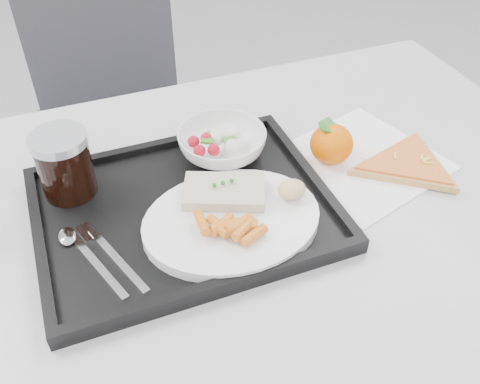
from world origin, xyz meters
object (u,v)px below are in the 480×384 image
Objects in this scene: chair at (115,96)px; cola_glass at (64,163)px; salad_bowl at (222,144)px; dinner_plate at (232,221)px; tangerine at (332,144)px; tray at (184,211)px; table at (245,231)px; pizza_slice at (407,164)px.

cola_glass is (-0.17, -0.65, 0.28)m from chair.
chair reaches higher than salad_bowl.
dinner_plate is at bearing -86.79° from chair.
chair is at bearing 110.69° from tangerine.
cola_glass is at bearing 171.71° from tangerine.
tray is 0.09m from dinner_plate.
pizza_slice is at bearing -4.42° from table.
tangerine reaches higher than tray.
cola_glass is at bearing -104.30° from chair.
chair is 6.11× the size of salad_bowl.
tray is at bearing 175.44° from table.
tray is 2.96× the size of salad_bowl.
cola_glass reaches higher than tray.
chair reaches higher than cola_glass.
chair reaches higher than tray.
tray is at bearing 175.54° from pizza_slice.
salad_bowl is at bearing -81.91° from chair.
dinner_plate is at bearing -154.97° from tangerine.
chair is 3.66× the size of pizza_slice.
chair is at bearing 93.21° from dinner_plate.
salad_bowl is (0.09, -0.65, 0.25)m from chair.
tray is at bearing -171.64° from tangerine.
chair is 0.71m from salad_bowl.
cola_glass is at bearing 146.26° from tray.
table is 0.30m from pizza_slice.
salad_bowl is 0.19m from tangerine.
pizza_slice is (0.29, -0.02, 0.08)m from table.
table is at bearing -91.09° from salad_bowl.
cola_glass is (-0.26, 0.11, 0.14)m from table.
dinner_plate is at bearing -174.37° from pizza_slice.
pizza_slice is at bearing -64.12° from chair.
chair is 10.92× the size of tangerine.
tray is 1.67× the size of dinner_plate.
table is 0.12m from dinner_plate.
table is at bearing 175.58° from pizza_slice.
pizza_slice reaches higher than table.
salad_bowl reaches higher than pizza_slice.
tray is 1.77× the size of pizza_slice.
table is 4.73× the size of pizza_slice.
chair is 0.73m from cola_glass.
table is at bearing -83.26° from chair.
salad_bowl is (0.00, 0.11, 0.11)m from table.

